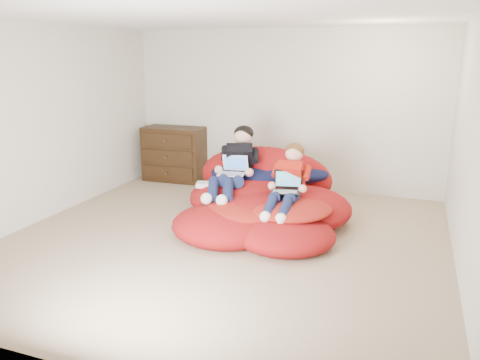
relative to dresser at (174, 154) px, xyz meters
The scene contains 9 objects.
room_shell 2.89m from the dresser, 50.69° to the right, with size 5.10×5.10×2.77m.
dresser is the anchor object (origin of this frame).
beanbag_pile 2.47m from the dresser, 33.81° to the right, with size 2.32×2.43×0.91m.
cream_pillow 1.67m from the dresser, 18.36° to the right, with size 0.47×0.30×0.30m, color white.
older_boy 2.08m from the dresser, 38.49° to the right, with size 0.49×1.25×0.83m.
younger_boy 2.91m from the dresser, 33.48° to the right, with size 0.33×1.10×0.74m.
laptop_white 2.12m from the dresser, 40.33° to the right, with size 0.37×0.37×0.24m.
laptop_black 2.95m from the dresser, 34.66° to the right, with size 0.39×0.35×0.25m.
power_adapter 1.91m from the dresser, 50.43° to the right, with size 0.17×0.17×0.06m, color white.
Camera 1 is at (1.96, -4.72, 2.11)m, focal length 35.00 mm.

